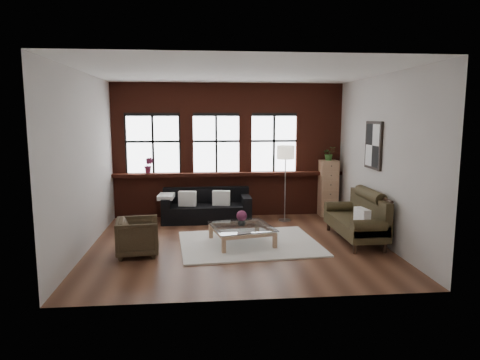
{
  "coord_description": "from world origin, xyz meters",
  "views": [
    {
      "loc": [
        -0.69,
        -7.85,
        2.42
      ],
      "look_at": [
        0.1,
        0.6,
        1.15
      ],
      "focal_mm": 32.0,
      "sensor_mm": 36.0,
      "label": 1
    }
  ],
  "objects": [
    {
      "name": "vintage_settee",
      "position": [
        2.3,
        0.03,
        0.49
      ],
      "size": [
        0.81,
        1.83,
        0.98
      ],
      "primitive_type": null,
      "color": "#352C18",
      "rests_on": "floor"
    },
    {
      "name": "potted_plant_top",
      "position": [
        2.41,
        2.21,
        1.53
      ],
      "size": [
        0.33,
        0.29,
        0.33
      ],
      "primitive_type": "imported",
      "rotation": [
        0.0,
        0.0,
        0.12
      ],
      "color": "#2D5923",
      "rests_on": "drawer_chest"
    },
    {
      "name": "window_mid",
      "position": [
        -0.3,
        2.45,
        1.75
      ],
      "size": [
        1.38,
        0.1,
        1.5
      ],
      "primitive_type": null,
      "color": "black",
      "rests_on": "brick_backwall"
    },
    {
      "name": "floor_lamp",
      "position": [
        1.26,
        1.75,
        0.95
      ],
      "size": [
        0.4,
        0.4,
        1.9
      ],
      "primitive_type": null,
      "color": "#A5A5A8",
      "rests_on": "floor"
    },
    {
      "name": "dark_sofa",
      "position": [
        -0.56,
        1.9,
        0.37
      ],
      "size": [
        2.03,
        0.82,
        0.74
      ],
      "primitive_type": null,
      "color": "black",
      "rests_on": "floor"
    },
    {
      "name": "wall_back",
      "position": [
        0.0,
        2.5,
        1.6
      ],
      "size": [
        5.5,
        0.0,
        5.5
      ],
      "primitive_type": "plane",
      "rotation": [
        1.57,
        0.0,
        0.0
      ],
      "color": "#B9B4AC",
      "rests_on": "ground"
    },
    {
      "name": "pillow_settee",
      "position": [
        2.22,
        -0.53,
        0.6
      ],
      "size": [
        0.19,
        0.4,
        0.34
      ],
      "primitive_type": "cube",
      "rotation": [
        0.0,
        0.0,
        0.14
      ],
      "color": "white",
      "rests_on": "vintage_settee"
    },
    {
      "name": "wall_right",
      "position": [
        2.75,
        0.0,
        1.6
      ],
      "size": [
        0.0,
        5.0,
        5.0
      ],
      "primitive_type": "plane",
      "rotation": [
        1.57,
        0.0,
        -1.57
      ],
      "color": "#B9B4AC",
      "rests_on": "ground"
    },
    {
      "name": "drawer_chest",
      "position": [
        2.41,
        2.21,
        0.68
      ],
      "size": [
        0.42,
        0.42,
        1.36
      ],
      "primitive_type": "cube",
      "color": "tan",
      "rests_on": "floor"
    },
    {
      "name": "window_right",
      "position": [
        1.1,
        2.45,
        1.75
      ],
      "size": [
        1.38,
        0.1,
        1.5
      ],
      "primitive_type": null,
      "color": "black",
      "rests_on": "brick_backwall"
    },
    {
      "name": "window_left",
      "position": [
        -1.8,
        2.45,
        1.75
      ],
      "size": [
        1.38,
        0.1,
        1.5
      ],
      "primitive_type": null,
      "color": "black",
      "rests_on": "brick_backwall"
    },
    {
      "name": "pillow_b",
      "position": [
        -0.22,
        1.8,
        0.56
      ],
      "size": [
        0.42,
        0.21,
        0.34
      ],
      "primitive_type": "cube",
      "rotation": [
        0.0,
        0.0,
        -0.18
      ],
      "color": "white",
      "rests_on": "dark_sofa"
    },
    {
      "name": "sill_ledge",
      "position": [
        0.0,
        2.35,
        1.04
      ],
      "size": [
        5.5,
        0.3,
        0.08
      ],
      "primitive_type": "cube",
      "color": "#501D12",
      "rests_on": "brick_backwall"
    },
    {
      "name": "wall_front",
      "position": [
        0.0,
        -2.5,
        1.6
      ],
      "size": [
        5.5,
        0.0,
        5.5
      ],
      "primitive_type": "plane",
      "rotation": [
        -1.57,
        0.0,
        0.0
      ],
      "color": "#B9B4AC",
      "rests_on": "ground"
    },
    {
      "name": "vase",
      "position": [
        0.08,
        0.0,
        0.43
      ],
      "size": [
        0.19,
        0.19,
        0.16
      ],
      "primitive_type": "imported",
      "rotation": [
        0.0,
        0.0,
        0.31
      ],
      "color": "#B2B2B2",
      "rests_on": "coffee_table"
    },
    {
      "name": "coffee_table",
      "position": [
        0.08,
        0.0,
        0.17
      ],
      "size": [
        1.29,
        1.29,
        0.37
      ],
      "primitive_type": null,
      "rotation": [
        0.0,
        0.0,
        0.21
      ],
      "color": "tan",
      "rests_on": "shag_rug"
    },
    {
      "name": "shag_rug",
      "position": [
        0.22,
        -0.01,
        0.01
      ],
      "size": [
        2.75,
        2.24,
        0.03
      ],
      "primitive_type": "cube",
      "rotation": [
        0.0,
        0.0,
        0.08
      ],
      "color": "silver",
      "rests_on": "floor"
    },
    {
      "name": "armchair",
      "position": [
        -1.8,
        -0.47,
        0.33
      ],
      "size": [
        0.8,
        0.78,
        0.66
      ],
      "primitive_type": "imported",
      "rotation": [
        0.0,
        0.0,
        1.69
      ],
      "color": "#332919",
      "rests_on": "floor"
    },
    {
      "name": "wall_left",
      "position": [
        -2.75,
        0.0,
        1.6
      ],
      "size": [
        0.0,
        5.0,
        5.0
      ],
      "primitive_type": "plane",
      "rotation": [
        1.57,
        0.0,
        1.57
      ],
      "color": "#B9B4AC",
      "rests_on": "ground"
    },
    {
      "name": "brick_backwall",
      "position": [
        0.0,
        2.44,
        1.6
      ],
      "size": [
        5.5,
        0.12,
        3.2
      ],
      "primitive_type": null,
      "color": "#501D12",
      "rests_on": "floor"
    },
    {
      "name": "floor",
      "position": [
        0.0,
        0.0,
        0.0
      ],
      "size": [
        5.5,
        5.5,
        0.0
      ],
      "primitive_type": "plane",
      "color": "#4C2A1C",
      "rests_on": "ground"
    },
    {
      "name": "flowers",
      "position": [
        0.08,
        0.0,
        0.55
      ],
      "size": [
        0.2,
        0.2,
        0.2
      ],
      "primitive_type": "sphere",
      "color": "#682343",
      "rests_on": "vase"
    },
    {
      "name": "sill_plant",
      "position": [
        -1.9,
        2.32,
        1.27
      ],
      "size": [
        0.25,
        0.22,
        0.38
      ],
      "primitive_type": "imported",
      "rotation": [
        0.0,
        0.0,
        -0.28
      ],
      "color": "#682343",
      "rests_on": "sill_ledge"
    },
    {
      "name": "pillow_a",
      "position": [
        -0.99,
        1.8,
        0.56
      ],
      "size": [
        0.42,
        0.2,
        0.34
      ],
      "primitive_type": "cube",
      "rotation": [
        0.0,
        0.0,
        -0.16
      ],
      "color": "white",
      "rests_on": "dark_sofa"
    },
    {
      "name": "wall_poster",
      "position": [
        2.72,
        0.3,
        1.85
      ],
      "size": [
        0.05,
        0.74,
        0.94
      ],
      "primitive_type": null,
      "color": "black",
      "rests_on": "wall_right"
    },
    {
      "name": "ceiling",
      "position": [
        0.0,
        0.0,
        3.2
      ],
      "size": [
        5.5,
        5.5,
        0.0
      ],
      "primitive_type": "plane",
      "rotation": [
        3.14,
        0.0,
        0.0
      ],
      "color": "white",
      "rests_on": "ground"
    }
  ]
}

